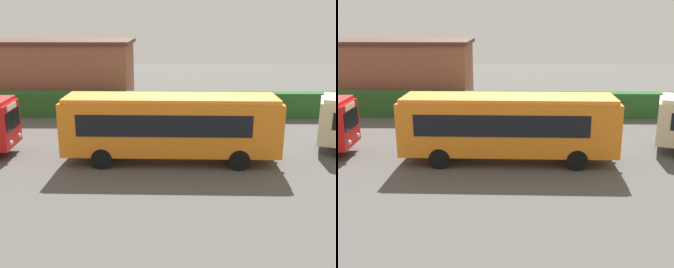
# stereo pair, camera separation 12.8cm
# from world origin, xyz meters

# --- Properties ---
(ground_plane) EXTENTS (84.04, 84.04, 0.00)m
(ground_plane) POSITION_xyz_m (0.00, 0.00, 0.00)
(ground_plane) COLOR #514F4C
(bus_orange) EXTENTS (10.64, 2.66, 3.32)m
(bus_orange) POSITION_xyz_m (-0.46, -1.01, 1.91)
(bus_orange) COLOR orange
(bus_orange) RESTS_ON ground_plane
(person_right) EXTENTS (0.32, 0.42, 1.92)m
(person_right) POSITION_xyz_m (2.38, 2.02, 1.03)
(person_right) COLOR olive
(person_right) RESTS_ON ground_plane
(hedge_row) EXTENTS (54.02, 1.11, 1.78)m
(hedge_row) POSITION_xyz_m (0.00, 8.51, 0.89)
(hedge_row) COLOR #255B25
(hedge_row) RESTS_ON ground_plane
(depot_building) EXTENTS (10.67, 6.20, 5.20)m
(depot_building) POSITION_xyz_m (-9.00, 12.73, 2.61)
(depot_building) COLOR brown
(depot_building) RESTS_ON ground_plane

